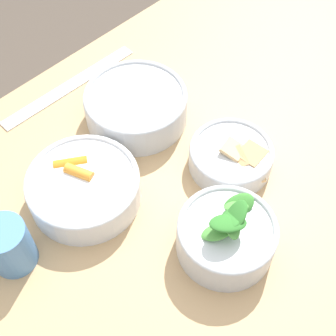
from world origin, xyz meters
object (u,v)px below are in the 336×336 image
object	(u,v)px
bowl_greens	(226,235)
bowl_beans_hotdog	(136,107)
bowl_carrots	(84,187)
cup	(9,246)
bowl_cookies	(231,156)
ruler	(70,86)

from	to	relation	value
bowl_greens	bowl_beans_hotdog	distance (m)	0.31
bowl_carrots	cup	xyz separation A→B (m)	(-0.15, -0.01, 0.01)
bowl_carrots	bowl_beans_hotdog	bearing A→B (deg)	20.02
bowl_beans_hotdog	cup	xyz separation A→B (m)	(-0.33, -0.08, 0.01)
bowl_beans_hotdog	cup	distance (m)	0.34
bowl_carrots	bowl_cookies	bearing A→B (deg)	-31.02
bowl_beans_hotdog	ruler	bearing A→B (deg)	102.05
bowl_greens	ruler	distance (m)	0.46
bowl_greens	ruler	world-z (taller)	bowl_greens
bowl_cookies	bowl_greens	bearing A→B (deg)	-143.89
bowl_carrots	cup	size ratio (longest dim) A/B	2.13
bowl_cookies	ruler	world-z (taller)	bowl_cookies
bowl_carrots	bowl_greens	size ratio (longest dim) A/B	1.23
bowl_greens	bowl_cookies	distance (m)	0.16
cup	bowl_carrots	bearing A→B (deg)	3.43
bowl_cookies	ruler	size ratio (longest dim) A/B	0.47
bowl_greens	ruler	bearing A→B (deg)	82.46
bowl_carrots	cup	bearing A→B (deg)	-176.57
ruler	bowl_beans_hotdog	bearing A→B (deg)	-77.95
bowl_carrots	ruler	world-z (taller)	bowl_carrots
bowl_greens	cup	size ratio (longest dim) A/B	1.74
cup	bowl_cookies	bearing A→B (deg)	-18.53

